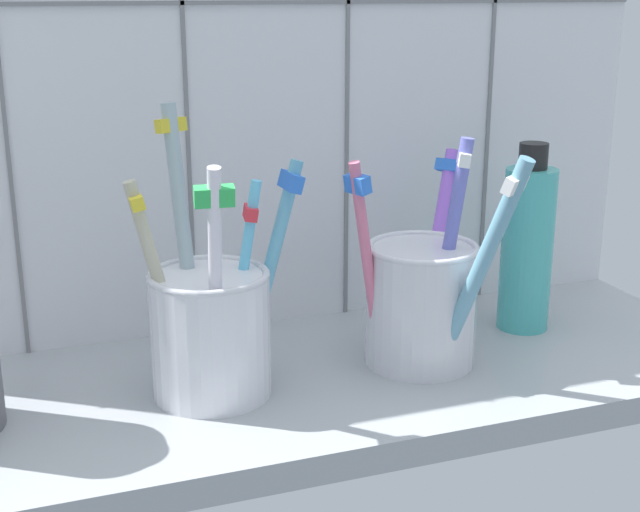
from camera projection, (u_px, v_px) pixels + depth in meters
counter_slab at (318, 386)px, 63.56cm from camera, size 64.00×22.00×2.00cm
tile_wall_back at (265, 66)px, 68.09cm from camera, size 64.00×2.20×45.00cm
toothbrush_cup_left at (211, 324)px, 58.88cm from camera, size 11.98×9.12×19.28cm
toothbrush_cup_right at (423, 297)px, 63.80cm from camera, size 11.35×13.38×16.59cm
soap_bottle at (527, 246)px, 69.94cm from camera, size 4.05×4.05×14.97cm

